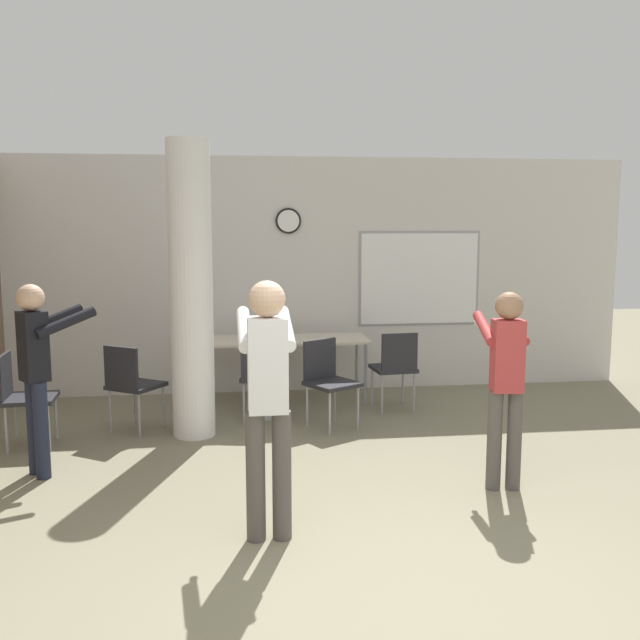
% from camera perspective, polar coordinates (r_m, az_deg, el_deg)
% --- Properties ---
extents(ground_plane, '(24.00, 24.00, 0.00)m').
position_cam_1_polar(ground_plane, '(4.13, 6.42, -21.99)').
color(ground_plane, gray).
extents(wall_back, '(8.00, 0.15, 2.80)m').
position_cam_1_polar(wall_back, '(8.60, -1.34, 3.60)').
color(wall_back, silver).
rests_on(wall_back, ground_plane).
extents(support_pillar, '(0.40, 0.40, 2.80)m').
position_cam_1_polar(support_pillar, '(6.81, -10.28, 2.31)').
color(support_pillar, white).
rests_on(support_pillar, ground_plane).
extents(folding_table, '(1.88, 0.66, 0.73)m').
position_cam_1_polar(folding_table, '(8.08, -2.83, -1.82)').
color(folding_table, beige).
rests_on(folding_table, ground_plane).
extents(bottle_on_table, '(0.06, 0.06, 0.24)m').
position_cam_1_polar(bottle_on_table, '(8.02, -4.21, -0.91)').
color(bottle_on_table, '#4C3319').
rests_on(bottle_on_table, folding_table).
extents(waste_bin, '(0.30, 0.30, 0.40)m').
position_cam_1_polar(waste_bin, '(7.55, -4.47, -6.27)').
color(waste_bin, '#B2B2B7').
rests_on(waste_bin, ground_plane).
extents(chair_table_front, '(0.60, 0.60, 0.87)m').
position_cam_1_polar(chair_table_front, '(7.12, 0.64, -4.56)').
color(chair_table_front, '#232328').
rests_on(chair_table_front, ground_plane).
extents(chair_near_pillar, '(0.61, 0.61, 0.87)m').
position_cam_1_polar(chair_near_pillar, '(7.17, -14.88, -4.75)').
color(chair_near_pillar, '#232328').
rests_on(chair_near_pillar, ground_plane).
extents(chair_table_right, '(0.48, 0.48, 0.87)m').
position_cam_1_polar(chair_table_right, '(7.77, 6.04, -3.55)').
color(chair_table_right, '#232328').
rests_on(chair_table_right, ground_plane).
extents(chair_table_left, '(0.52, 0.52, 0.87)m').
position_cam_1_polar(chair_table_left, '(7.32, -4.60, -4.25)').
color(chair_table_left, '#232328').
rests_on(chair_table_left, ground_plane).
extents(chair_by_left_wall, '(0.46, 0.46, 0.87)m').
position_cam_1_polar(chair_by_left_wall, '(7.02, -22.76, -5.37)').
color(chair_by_left_wall, '#232328').
rests_on(chair_by_left_wall, ground_plane).
extents(person_playing_front, '(0.37, 0.66, 1.69)m').
position_cam_1_polar(person_playing_front, '(4.56, -4.22, -5.53)').
color(person_playing_front, '#514C47').
rests_on(person_playing_front, ground_plane).
extents(person_watching_back, '(0.62, 0.56, 1.56)m').
position_cam_1_polar(person_watching_back, '(6.12, -21.68, -3.31)').
color(person_watching_back, '#1E2338').
rests_on(person_watching_back, ground_plane).
extents(person_playing_side, '(0.38, 0.62, 1.53)m').
position_cam_1_polar(person_playing_side, '(5.60, 14.64, -4.20)').
color(person_playing_side, '#514C47').
rests_on(person_playing_side, ground_plane).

